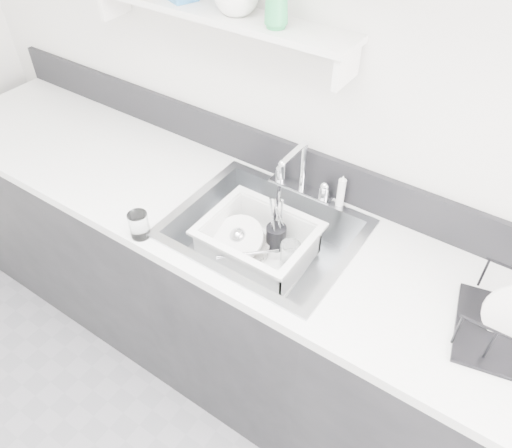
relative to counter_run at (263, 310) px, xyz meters
The scene contains 13 objects.
counter_run is the anchor object (origin of this frame).
backsplash 0.62m from the counter_run, 90.00° to the left, with size 3.20×0.02×0.16m, color black.
sink 0.37m from the counter_run, ahead, with size 0.64×0.52×0.20m, color silver, non-canonical shape.
faucet 0.58m from the counter_run, 90.00° to the left, with size 0.26×0.18×0.23m.
side_sprayer 0.61m from the counter_run, 57.89° to the left, with size 0.03×0.03×0.14m, color white.
wall_shelf 1.13m from the counter_run, 146.69° to the left, with size 1.00×0.16×0.12m.
wash_tub 0.37m from the counter_run, 168.87° to the left, with size 0.39×0.32×0.15m, color white, non-canonical shape.
plate_stack 0.35m from the counter_run, behind, with size 0.25×0.24×0.10m.
utensil_cup 0.37m from the counter_run, 90.28° to the left, with size 0.08×0.08×0.25m.
ladle 0.35m from the counter_run, 148.31° to the right, with size 0.26×0.09×0.07m, color silver, non-canonical shape.
tumbler_in_tub 0.37m from the counter_run, 16.33° to the left, with size 0.07×0.07×0.10m, color white.
tumbler_counter 0.66m from the counter_run, 141.29° to the right, with size 0.07×0.07×0.09m, color white.
bowl_small 0.34m from the counter_run, 53.92° to the right, with size 0.10×0.10×0.03m, color white.
Camera 1 is at (0.69, 0.13, 2.11)m, focal length 35.00 mm.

